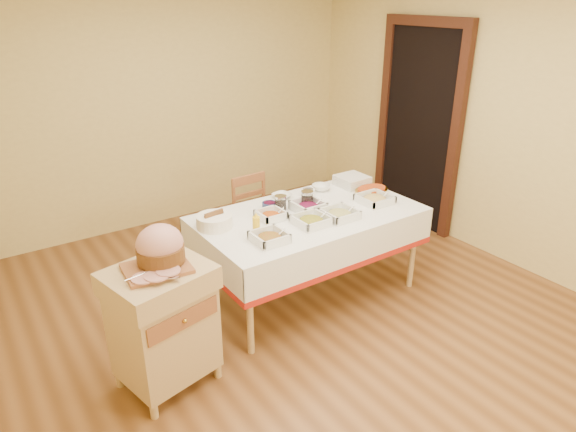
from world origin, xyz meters
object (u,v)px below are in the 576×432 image
at_px(dining_table, 309,231).
at_px(butcher_cart, 163,321).
at_px(ham_on_board, 160,249).
at_px(bread_basket, 214,221).
at_px(plate_stack, 352,181).
at_px(preserve_jar_right, 307,199).
at_px(dining_chair, 257,221).
at_px(preserve_jar_left, 281,204).
at_px(mustard_bottle, 256,225).
at_px(brass_platter, 372,190).

distance_m(dining_table, butcher_cart, 1.48).
bearing_deg(ham_on_board, bread_basket, 39.80).
bearing_deg(plate_stack, bread_basket, -175.89).
relative_size(preserve_jar_right, plate_stack, 0.51).
height_order(butcher_cart, preserve_jar_right, preserve_jar_right).
height_order(dining_chair, bread_basket, bread_basket).
relative_size(butcher_cart, ham_on_board, 2.08).
height_order(ham_on_board, preserve_jar_left, ham_on_board).
xyz_separation_m(butcher_cart, mustard_bottle, (0.87, 0.27, 0.35)).
bearing_deg(dining_table, mustard_bottle, -169.64).
bearing_deg(preserve_jar_left, dining_chair, 81.27).
distance_m(plate_stack, brass_platter, 0.23).
height_order(dining_chair, preserve_jar_left, preserve_jar_left).
bearing_deg(butcher_cart, preserve_jar_right, 18.28).
height_order(ham_on_board, plate_stack, ham_on_board).
height_order(dining_table, bread_basket, bread_basket).
height_order(butcher_cart, preserve_jar_left, preserve_jar_left).
distance_m(ham_on_board, plate_stack, 2.19).
relative_size(dining_chair, preserve_jar_right, 6.54).
distance_m(mustard_bottle, plate_stack, 1.33).
height_order(butcher_cart, plate_stack, butcher_cart).
bearing_deg(bread_basket, ham_on_board, -140.20).
xyz_separation_m(mustard_bottle, bread_basket, (-0.20, 0.29, -0.03)).
height_order(preserve_jar_right, mustard_bottle, mustard_bottle).
bearing_deg(preserve_jar_right, bread_basket, 176.16).
bearing_deg(bread_basket, preserve_jar_left, -0.37).
height_order(dining_table, dining_chair, dining_chair).
xyz_separation_m(dining_chair, brass_platter, (0.82, -0.63, 0.33)).
bearing_deg(mustard_bottle, bread_basket, 125.08).
bearing_deg(dining_chair, preserve_jar_right, -74.75).
relative_size(butcher_cart, preserve_jar_right, 6.47).
bearing_deg(ham_on_board, mustard_bottle, 15.80).
bearing_deg(ham_on_board, dining_table, 13.62).
bearing_deg(mustard_bottle, brass_platter, 7.07).
xyz_separation_m(ham_on_board, preserve_jar_left, (1.23, 0.52, -0.16)).
xyz_separation_m(ham_on_board, plate_stack, (2.10, 0.63, -0.17)).
distance_m(dining_chair, preserve_jar_right, 0.69).
xyz_separation_m(butcher_cart, brass_platter, (2.17, 0.43, 0.29)).
bearing_deg(brass_platter, dining_chair, 142.41).
xyz_separation_m(butcher_cart, preserve_jar_left, (1.27, 0.55, 0.33)).
bearing_deg(brass_platter, dining_table, -175.44).
relative_size(butcher_cart, preserve_jar_left, 6.77).
bearing_deg(ham_on_board, preserve_jar_left, 22.79).
xyz_separation_m(dining_chair, bread_basket, (-0.68, -0.51, 0.36)).
bearing_deg(preserve_jar_left, dining_table, -48.52).
distance_m(preserve_jar_left, bread_basket, 0.60).
distance_m(dining_chair, brass_platter, 1.09).
distance_m(dining_table, plate_stack, 0.80).
height_order(ham_on_board, bread_basket, ham_on_board).
bearing_deg(preserve_jar_right, plate_stack, 14.28).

